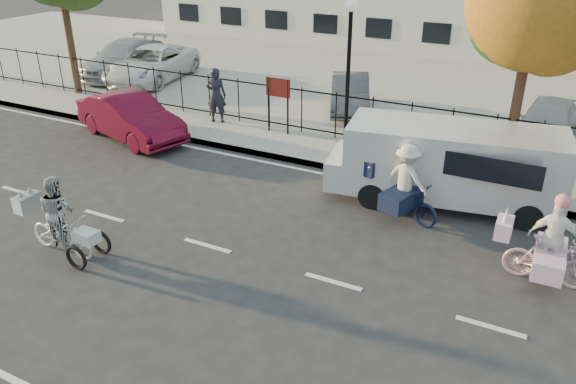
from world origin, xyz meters
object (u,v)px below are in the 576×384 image
Objects in this scene: unicorn_bike at (549,251)px; lot_car_c at (350,93)px; zebra_trike at (60,224)px; lot_car_b at (152,64)px; pedestrian at (216,95)px; white_van at (449,162)px; lot_car_d at (547,121)px; lot_car_a at (124,58)px; lamppost at (349,48)px; bull_bike at (404,189)px; red_sedan at (131,117)px.

unicorn_bike is 0.51× the size of lot_car_c.
zebra_trike reaches higher than lot_car_b.
lot_car_b is at bearing -47.96° from pedestrian.
pedestrian reaches higher than white_van.
lot_car_b is at bearing 148.49° from white_van.
lot_car_b reaches higher than lot_car_d.
zebra_trike is 0.40× the size of lot_car_b.
lot_car_d is at bearing -10.77° from lot_car_a.
lot_car_a is at bearing -177.22° from lot_car_d.
bull_bike is at bearing -50.85° from lamppost.
pedestrian is 0.37× the size of lot_car_b.
zebra_trike is 7.69m from bull_bike.
pedestrian is at bearing 155.23° from white_van.
lamppost is 1.14× the size of lot_car_c.
lot_car_d is at bearing 61.31° from white_van.
lot_car_c is at bearing -10.43° from lot_car_a.
bull_bike is 0.41× the size of lot_car_b.
lot_car_c is at bearing 40.81° from unicorn_bike.
bull_bike is (-3.25, 1.32, 0.04)m from unicorn_bike.
white_van is at bearing -32.42° from lamppost.
pedestrian reaches higher than red_sedan.
red_sedan is at bearing 77.50° from unicorn_bike.
lot_car_a is (-12.13, 3.66, -2.24)m from lamppost.
lot_car_d reaches higher than red_sedan.
lot_car_b is 9.12m from lot_car_c.
white_van reaches higher than red_sedan.
unicorn_bike is 0.45× the size of red_sedan.
lot_car_b is (-5.57, 3.36, -0.23)m from pedestrian.
red_sedan is (-3.46, 6.12, 0.02)m from zebra_trike.
zebra_trike is at bearing 109.89° from unicorn_bike.
pedestrian reaches higher than lot_car_c.
bull_bike is 8.05m from lot_car_c.
lot_car_b is at bearing 158.02° from lot_car_c.
red_sedan is 0.86× the size of lot_car_a.
lot_car_c is (3.56, 3.34, -0.31)m from pedestrian.
lot_car_c is (5.35, 5.64, 0.07)m from red_sedan.
lamppost is at bearing -146.25° from lot_car_d.
lot_car_a is (-5.60, 5.96, 0.17)m from red_sedan.
unicorn_bike reaches higher than lot_car_b.
red_sedan is (-12.70, 2.62, -0.00)m from unicorn_bike.
lamppost is 4.24m from lot_car_c.
unicorn_bike reaches higher than zebra_trike.
bull_bike is at bearing -127.75° from white_van.
pedestrian is 0.47× the size of lot_car_d.
zebra_trike is at bearing -67.43° from lot_car_b.
lamppost is at bearing -54.08° from red_sedan.
bull_bike is 0.53× the size of lot_car_d.
unicorn_bike reaches higher than red_sedan.
white_van is at bearing -31.12° from lot_car_b.
zebra_trike is 7.03m from red_sedan.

